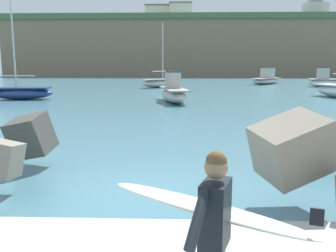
{
  "coord_description": "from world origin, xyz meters",
  "views": [
    {
      "loc": [
        0.88,
        -7.5,
        2.76
      ],
      "look_at": [
        0.59,
        0.5,
        1.4
      ],
      "focal_mm": 39.43,
      "sensor_mm": 36.0,
      "label": 1
    }
  ],
  "objects_px": {
    "boat_near_right": "(160,83)",
    "boat_mid_right": "(325,81)",
    "boat_near_left": "(21,92)",
    "station_building_west": "(181,14)",
    "boat_near_centre": "(174,92)",
    "station_building_central": "(158,16)",
    "surfer_with_board": "(214,226)",
    "boat_mid_centre": "(266,79)"
  },
  "relations": [
    {
      "from": "station_building_central",
      "to": "surfer_with_board",
      "type": "bearing_deg",
      "value": -86.22
    },
    {
      "from": "boat_near_left",
      "to": "station_building_central",
      "type": "distance_m",
      "value": 78.1
    },
    {
      "from": "boat_near_left",
      "to": "station_building_west",
      "type": "distance_m",
      "value": 74.94
    },
    {
      "from": "boat_mid_right",
      "to": "boat_near_centre",
      "type": "bearing_deg",
      "value": -134.12
    },
    {
      "from": "boat_near_right",
      "to": "boat_mid_centre",
      "type": "relative_size",
      "value": 1.2
    },
    {
      "from": "surfer_with_board",
      "to": "boat_mid_right",
      "type": "xyz_separation_m",
      "value": [
        16.9,
        41.86,
        -0.55
      ]
    },
    {
      "from": "surfer_with_board",
      "to": "boat_near_centre",
      "type": "xyz_separation_m",
      "value": [
        -0.87,
        23.55,
        -0.56
      ]
    },
    {
      "from": "boat_near_centre",
      "to": "boat_mid_centre",
      "type": "distance_m",
      "value": 26.92
    },
    {
      "from": "boat_near_centre",
      "to": "station_building_west",
      "type": "distance_m",
      "value": 75.37
    },
    {
      "from": "boat_near_right",
      "to": "boat_mid_right",
      "type": "xyz_separation_m",
      "value": [
        19.65,
        1.93,
        0.16
      ]
    },
    {
      "from": "boat_near_right",
      "to": "boat_near_left",
      "type": "bearing_deg",
      "value": -123.83
    },
    {
      "from": "boat_near_left",
      "to": "station_building_central",
      "type": "relative_size",
      "value": 0.98
    },
    {
      "from": "surfer_with_board",
      "to": "boat_mid_centre",
      "type": "relative_size",
      "value": 0.34
    },
    {
      "from": "surfer_with_board",
      "to": "boat_near_right",
      "type": "distance_m",
      "value": 40.03
    },
    {
      "from": "boat_near_right",
      "to": "boat_mid_centre",
      "type": "height_order",
      "value": "boat_near_right"
    },
    {
      "from": "station_building_central",
      "to": "boat_near_right",
      "type": "bearing_deg",
      "value": -86.33
    },
    {
      "from": "surfer_with_board",
      "to": "boat_near_left",
      "type": "relative_size",
      "value": 0.27
    },
    {
      "from": "boat_mid_centre",
      "to": "station_building_west",
      "type": "distance_m",
      "value": 53.36
    },
    {
      "from": "boat_near_centre",
      "to": "station_building_west",
      "type": "bearing_deg",
      "value": 89.8
    },
    {
      "from": "boat_near_centre",
      "to": "boat_mid_right",
      "type": "relative_size",
      "value": 1.41
    },
    {
      "from": "station_building_west",
      "to": "station_building_central",
      "type": "distance_m",
      "value": 7.3
    },
    {
      "from": "boat_near_centre",
      "to": "boat_mid_centre",
      "type": "bearing_deg",
      "value": 63.32
    },
    {
      "from": "boat_near_left",
      "to": "boat_near_centre",
      "type": "xyz_separation_m",
      "value": [
        11.88,
        -1.48,
        0.17
      ]
    },
    {
      "from": "boat_near_left",
      "to": "boat_mid_right",
      "type": "height_order",
      "value": "boat_near_left"
    },
    {
      "from": "boat_near_left",
      "to": "boat_mid_centre",
      "type": "relative_size",
      "value": 1.23
    },
    {
      "from": "boat_near_right",
      "to": "boat_mid_right",
      "type": "distance_m",
      "value": 19.75
    },
    {
      "from": "surfer_with_board",
      "to": "boat_near_centre",
      "type": "bearing_deg",
      "value": 92.11
    },
    {
      "from": "boat_near_centre",
      "to": "boat_mid_centre",
      "type": "relative_size",
      "value": 0.98
    },
    {
      "from": "surfer_with_board",
      "to": "boat_near_right",
      "type": "xyz_separation_m",
      "value": [
        -2.76,
        39.93,
        -0.72
      ]
    },
    {
      "from": "surfer_with_board",
      "to": "boat_near_left",
      "type": "xyz_separation_m",
      "value": [
        -12.74,
        25.03,
        -0.74
      ]
    },
    {
      "from": "boat_near_left",
      "to": "station_building_west",
      "type": "height_order",
      "value": "station_building_west"
    },
    {
      "from": "surfer_with_board",
      "to": "boat_near_right",
      "type": "height_order",
      "value": "boat_near_right"
    },
    {
      "from": "boat_near_centre",
      "to": "boat_mid_right",
      "type": "xyz_separation_m",
      "value": [
        17.76,
        18.32,
        0.01
      ]
    },
    {
      "from": "boat_near_left",
      "to": "boat_near_centre",
      "type": "bearing_deg",
      "value": -7.11
    },
    {
      "from": "surfer_with_board",
      "to": "station_building_central",
      "type": "height_order",
      "value": "station_building_central"
    },
    {
      "from": "boat_mid_right",
      "to": "boat_near_right",
      "type": "bearing_deg",
      "value": -174.38
    },
    {
      "from": "surfer_with_board",
      "to": "boat_mid_centre",
      "type": "height_order",
      "value": "boat_mid_centre"
    },
    {
      "from": "boat_near_centre",
      "to": "station_building_west",
      "type": "relative_size",
      "value": 1.03
    },
    {
      "from": "boat_mid_centre",
      "to": "boat_near_right",
      "type": "bearing_deg",
      "value": -151.25
    },
    {
      "from": "surfer_with_board",
      "to": "station_building_west",
      "type": "xyz_separation_m",
      "value": [
        -0.61,
        97.4,
        14.47
      ]
    },
    {
      "from": "boat_near_centre",
      "to": "station_building_west",
      "type": "xyz_separation_m",
      "value": [
        0.26,
        73.85,
        15.03
      ]
    },
    {
      "from": "boat_near_left",
      "to": "boat_mid_centre",
      "type": "height_order",
      "value": "boat_near_left"
    }
  ]
}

